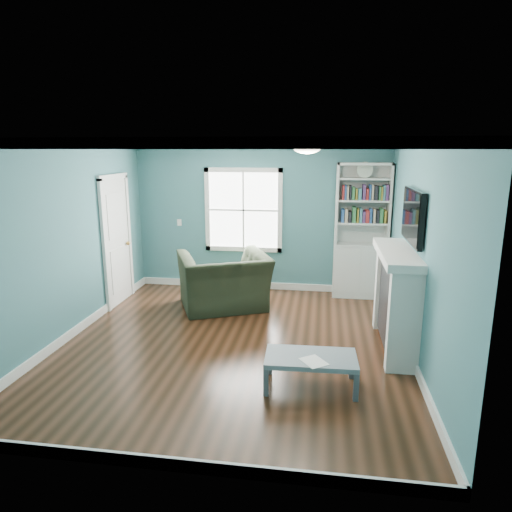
# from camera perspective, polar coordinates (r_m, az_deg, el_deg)

# --- Properties ---
(floor) EXTENTS (5.00, 5.00, 0.00)m
(floor) POSITION_cam_1_polar(r_m,az_deg,el_deg) (6.18, -2.78, -10.87)
(floor) COLOR black
(floor) RESTS_ON ground
(room_walls) EXTENTS (5.00, 5.00, 5.00)m
(room_walls) POSITION_cam_1_polar(r_m,az_deg,el_deg) (5.72, -2.96, 3.76)
(room_walls) COLOR #407480
(room_walls) RESTS_ON ground
(trim) EXTENTS (4.50, 5.00, 2.60)m
(trim) POSITION_cam_1_polar(r_m,az_deg,el_deg) (5.78, -2.92, 0.39)
(trim) COLOR white
(trim) RESTS_ON ground
(window) EXTENTS (1.40, 0.06, 1.50)m
(window) POSITION_cam_1_polar(r_m,az_deg,el_deg) (8.21, -1.58, 5.74)
(window) COLOR white
(window) RESTS_ON room_walls
(bookshelf) EXTENTS (0.90, 0.35, 2.31)m
(bookshelf) POSITION_cam_1_polar(r_m,az_deg,el_deg) (8.01, 12.94, 1.41)
(bookshelf) COLOR silver
(bookshelf) RESTS_ON ground
(fireplace) EXTENTS (0.44, 1.58, 1.30)m
(fireplace) POSITION_cam_1_polar(r_m,az_deg,el_deg) (6.10, 17.14, -5.36)
(fireplace) COLOR black
(fireplace) RESTS_ON ground
(tv) EXTENTS (0.06, 1.10, 0.65)m
(tv) POSITION_cam_1_polar(r_m,az_deg,el_deg) (5.88, 19.03, 4.74)
(tv) COLOR black
(tv) RESTS_ON fireplace
(door) EXTENTS (0.12, 0.98, 2.17)m
(door) POSITION_cam_1_polar(r_m,az_deg,el_deg) (7.83, -17.00, 2.00)
(door) COLOR silver
(door) RESTS_ON ground
(ceiling_fixture) EXTENTS (0.38, 0.38, 0.15)m
(ceiling_fixture) POSITION_cam_1_polar(r_m,az_deg,el_deg) (5.63, 6.40, 13.44)
(ceiling_fixture) COLOR white
(ceiling_fixture) RESTS_ON room_walls
(light_switch) EXTENTS (0.08, 0.01, 0.12)m
(light_switch) POSITION_cam_1_polar(r_m,az_deg,el_deg) (8.53, -9.56, 4.16)
(light_switch) COLOR white
(light_switch) RESTS_ON room_walls
(recliner) EXTENTS (1.61, 1.37, 1.19)m
(recliner) POSITION_cam_1_polar(r_m,az_deg,el_deg) (7.32, -4.05, -2.03)
(recliner) COLOR black
(recliner) RESTS_ON ground
(coffee_table) EXTENTS (1.00, 0.57, 0.36)m
(coffee_table) POSITION_cam_1_polar(r_m,az_deg,el_deg) (5.06, 6.87, -12.79)
(coffee_table) COLOR #444A52
(coffee_table) RESTS_ON ground
(paper_sheet) EXTENTS (0.33, 0.35, 0.00)m
(paper_sheet) POSITION_cam_1_polar(r_m,az_deg,el_deg) (4.92, 7.23, -12.95)
(paper_sheet) COLOR white
(paper_sheet) RESTS_ON coffee_table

